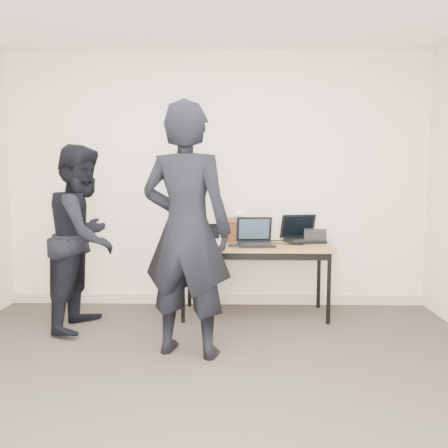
{
  "coord_description": "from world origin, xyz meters",
  "views": [
    {
      "loc": [
        0.19,
        -2.44,
        1.38
      ],
      "look_at": [
        0.1,
        1.6,
        0.95
      ],
      "focal_mm": 35.0,
      "sensor_mm": 36.0,
      "label": 1
    }
  ],
  "objects_px": {
    "desk": "(255,250)",
    "person_observer": "(84,237)",
    "laptop_right": "(302,236)",
    "person_typist": "(186,231)",
    "laptop_beige": "(207,240)",
    "leather_satchel": "(237,229)",
    "laptop_center": "(255,239)",
    "equipment_box": "(315,236)"
  },
  "relations": [
    {
      "from": "desk",
      "to": "laptop_right",
      "type": "distance_m",
      "value": 0.56
    },
    {
      "from": "laptop_center",
      "to": "leather_satchel",
      "type": "bearing_deg",
      "value": 119.25
    },
    {
      "from": "laptop_beige",
      "to": "laptop_right",
      "type": "xyz_separation_m",
      "value": [
        0.97,
        0.23,
        0.02
      ]
    },
    {
      "from": "laptop_right",
      "to": "person_typist",
      "type": "xyz_separation_m",
      "value": [
        -1.07,
        -1.2,
        0.19
      ]
    },
    {
      "from": "laptop_right",
      "to": "leather_satchel",
      "type": "bearing_deg",
      "value": 164.26
    },
    {
      "from": "laptop_center",
      "to": "laptop_right",
      "type": "relative_size",
      "value": 0.83
    },
    {
      "from": "laptop_center",
      "to": "equipment_box",
      "type": "distance_m",
      "value": 0.67
    },
    {
      "from": "laptop_beige",
      "to": "equipment_box",
      "type": "relative_size",
      "value": 1.25
    },
    {
      "from": "desk",
      "to": "leather_satchel",
      "type": "relative_size",
      "value": 4.13
    },
    {
      "from": "desk",
      "to": "laptop_beige",
      "type": "bearing_deg",
      "value": -176.47
    },
    {
      "from": "person_observer",
      "to": "person_typist",
      "type": "bearing_deg",
      "value": -117.2
    },
    {
      "from": "leather_satchel",
      "to": "equipment_box",
      "type": "xyz_separation_m",
      "value": [
        0.81,
        -0.04,
        -0.06
      ]
    },
    {
      "from": "desk",
      "to": "laptop_beige",
      "type": "relative_size",
      "value": 5.42
    },
    {
      "from": "desk",
      "to": "person_observer",
      "type": "xyz_separation_m",
      "value": [
        -1.59,
        -0.36,
        0.18
      ]
    },
    {
      "from": "laptop_beige",
      "to": "laptop_center",
      "type": "relative_size",
      "value": 0.74
    },
    {
      "from": "equipment_box",
      "to": "leather_satchel",
      "type": "bearing_deg",
      "value": 177.48
    },
    {
      "from": "desk",
      "to": "person_observer",
      "type": "distance_m",
      "value": 1.64
    },
    {
      "from": "laptop_center",
      "to": "person_typist",
      "type": "relative_size",
      "value": 0.19
    },
    {
      "from": "desk",
      "to": "laptop_center",
      "type": "distance_m",
      "value": 0.13
    },
    {
      "from": "leather_satchel",
      "to": "person_typist",
      "type": "height_order",
      "value": "person_typist"
    },
    {
      "from": "laptop_beige",
      "to": "laptop_right",
      "type": "bearing_deg",
      "value": 15.41
    },
    {
      "from": "laptop_center",
      "to": "leather_satchel",
      "type": "xyz_separation_m",
      "value": [
        -0.18,
        0.27,
        0.07
      ]
    },
    {
      "from": "laptop_right",
      "to": "person_typist",
      "type": "distance_m",
      "value": 1.62
    },
    {
      "from": "desk",
      "to": "leather_satchel",
      "type": "bearing_deg",
      "value": 129.1
    },
    {
      "from": "laptop_center",
      "to": "person_typist",
      "type": "distance_m",
      "value": 1.12
    },
    {
      "from": "laptop_center",
      "to": "person_observer",
      "type": "distance_m",
      "value": 1.62
    },
    {
      "from": "desk",
      "to": "laptop_right",
      "type": "height_order",
      "value": "laptop_right"
    },
    {
      "from": "laptop_center",
      "to": "leather_satchel",
      "type": "height_order",
      "value": "laptop_center"
    },
    {
      "from": "laptop_beige",
      "to": "person_observer",
      "type": "distance_m",
      "value": 1.16
    },
    {
      "from": "desk",
      "to": "leather_satchel",
      "type": "distance_m",
      "value": 0.34
    },
    {
      "from": "desk",
      "to": "person_observer",
      "type": "bearing_deg",
      "value": -166.25
    },
    {
      "from": "laptop_beige",
      "to": "leather_satchel",
      "type": "bearing_deg",
      "value": 42.09
    },
    {
      "from": "laptop_beige",
      "to": "equipment_box",
      "type": "bearing_deg",
      "value": 12.84
    },
    {
      "from": "person_typist",
      "to": "person_observer",
      "type": "distance_m",
      "value": 1.2
    },
    {
      "from": "laptop_center",
      "to": "person_observer",
      "type": "xyz_separation_m",
      "value": [
        -1.59,
        -0.32,
        0.06
      ]
    },
    {
      "from": "desk",
      "to": "leather_satchel",
      "type": "height_order",
      "value": "leather_satchel"
    },
    {
      "from": "desk",
      "to": "person_observer",
      "type": "height_order",
      "value": "person_observer"
    },
    {
      "from": "laptop_right",
      "to": "leather_satchel",
      "type": "xyz_separation_m",
      "value": [
        -0.68,
        0.02,
        0.06
      ]
    },
    {
      "from": "laptop_right",
      "to": "equipment_box",
      "type": "bearing_deg",
      "value": -23.26
    },
    {
      "from": "laptop_center",
      "to": "equipment_box",
      "type": "xyz_separation_m",
      "value": [
        0.63,
        0.24,
        0.0
      ]
    },
    {
      "from": "laptop_beige",
      "to": "person_typist",
      "type": "distance_m",
      "value": 0.99
    },
    {
      "from": "desk",
      "to": "person_observer",
      "type": "relative_size",
      "value": 0.9
    }
  ]
}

